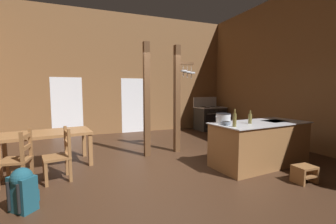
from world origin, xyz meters
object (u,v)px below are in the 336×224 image
Objects in this scene: mixing_bowl_on_counter at (226,123)px; bottle_short_on_counter at (250,118)px; stove_range at (210,118)px; ladderback_chair_near_window at (60,156)px; dining_table at (47,136)px; bottle_tall_on_counter at (235,120)px; ladderback_chair_by_post at (18,159)px; stockpot_on_counter at (223,118)px; step_stool at (304,173)px; kitchen_island at (259,144)px; backpack at (23,188)px.

mixing_bowl_on_counter is 0.57m from bottle_short_on_counter.
ladderback_chair_near_window is (-5.27, -3.41, -0.03)m from stove_range.
dining_table is 3.85m from bottle_tall_on_counter.
bottle_short_on_counter reaches higher than ladderback_chair_by_post.
bottle_short_on_counter is (0.47, -0.26, 0.01)m from stockpot_on_counter.
stockpot_on_counter is at bearing -118.61° from stove_range.
kitchen_island is at bearing 92.79° from step_stool.
stockpot_on_counter reaches higher than kitchen_island.
bottle_tall_on_counter is (-2.20, -4.36, 0.59)m from stove_range.
bottle_short_on_counter is at bearing -4.55° from mixing_bowl_on_counter.
stove_range reaches higher than bottle_tall_on_counter.
backpack is (-4.34, -0.29, -0.15)m from kitchen_island.
stockpot_on_counter reaches higher than ladderback_chair_near_window.
ladderback_chair_near_window is 2.53× the size of stockpot_on_counter.
stockpot_on_counter reaches higher than ladderback_chair_by_post.
bottle_tall_on_counter reaches higher than mixing_bowl_on_counter.
bottle_tall_on_counter is (-0.89, -0.27, 0.60)m from kitchen_island.
ladderback_chair_near_window is at bearing -71.79° from dining_table.
step_stool is 4.46m from backpack.
bottle_tall_on_counter reaches higher than backpack.
stove_range is at bearing 29.77° from ladderback_chair_by_post.
stockpot_on_counter is 1.37× the size of bottle_short_on_counter.
dining_table is 1.91× the size of ladderback_chair_near_window.
stove_range is at bearing 68.32° from bottle_short_on_counter.
ladderback_chair_near_window is 3.17m from mixing_bowl_on_counter.
step_stool is 5.04m from dining_table.
bottle_short_on_counter is at bearing -10.22° from ladderback_chair_by_post.
ladderback_chair_near_window is 3.23m from stockpot_on_counter.
bottle_short_on_counter is (0.57, -0.05, 0.07)m from mixing_bowl_on_counter.
kitchen_island is at bearing -9.65° from ladderback_chair_near_window.
ladderback_chair_near_window is (-4.00, 1.70, 0.27)m from step_stool.
bottle_short_on_counter is at bearing -111.68° from stove_range.
stockpot_on_counter reaches higher than mixing_bowl_on_counter.
stockpot_on_counter is at bearing 125.11° from step_stool.
ladderback_chair_near_window is 0.64m from ladderback_chair_by_post.
stove_range is 5.27m from step_stool.
stockpot_on_counter is at bearing 166.31° from kitchen_island.
dining_table is 3.04× the size of backpack.
bottle_short_on_counter reaches higher than dining_table.
kitchen_island is 11.63× the size of mixing_bowl_on_counter.
bottle_tall_on_counter is (-0.94, 0.75, 0.89)m from step_stool.
bottle_tall_on_counter reaches higher than ladderback_chair_near_window.
backpack is 4.08m from bottle_short_on_counter.
kitchen_island reaches higher than backpack.
ladderback_chair_near_window is 1.04m from backpack.
kitchen_island is at bearing 10.48° from bottle_short_on_counter.
ladderback_chair_near_window is 2.82× the size of bottle_tall_on_counter.
mixing_bowl_on_counter is (-0.90, -0.02, 0.50)m from kitchen_island.
bottle_tall_on_counter reaches higher than bottle_short_on_counter.
mixing_bowl_on_counter is (3.69, -0.72, 0.52)m from ladderback_chair_by_post.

